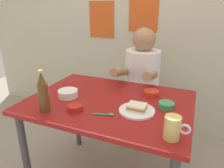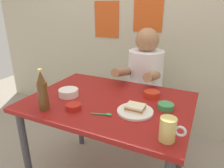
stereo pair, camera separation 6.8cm
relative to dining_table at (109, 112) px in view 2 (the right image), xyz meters
The scene contains 13 objects.
wall_back 1.24m from the dining_table, 90.02° to the left, with size 4.40×0.09×2.60m.
dining_table is the anchor object (origin of this frame).
stool 0.70m from the dining_table, 83.99° to the left, with size 0.34×0.34×0.45m.
person_seated 0.63m from the dining_table, 83.88° to the left, with size 0.33×0.56×0.72m.
plate_orange 0.26m from the dining_table, 21.95° to the right, with size 0.22×0.22×0.01m, color silver.
sandwich 0.27m from the dining_table, 21.95° to the right, with size 0.11×0.09×0.04m.
beer_mug 0.56m from the dining_table, 32.22° to the right, with size 0.13×0.08×0.12m.
beer_bottle 0.47m from the dining_table, 135.92° to the right, with size 0.06×0.06×0.26m.
dip_bowl_green 0.40m from the dining_table, ahead, with size 0.10×0.10×0.03m.
sambal_bowl_red 0.28m from the dining_table, 122.73° to the right, with size 0.10×0.10×0.03m.
rice_bowl_white 0.32m from the dining_table, 167.96° to the right, with size 0.14×0.14×0.05m.
sauce_bowl_chili 0.33m from the dining_table, 35.99° to the left, with size 0.11×0.11×0.04m.
spoon 0.23m from the dining_table, 69.76° to the right, with size 0.12×0.05×0.01m.
Camera 2 is at (0.58, -1.16, 1.35)m, focal length 33.23 mm.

